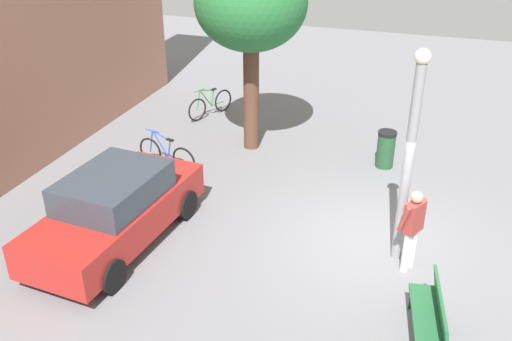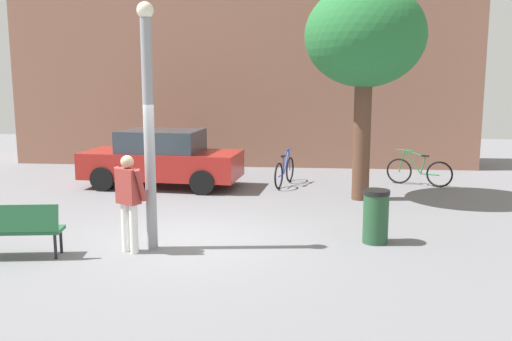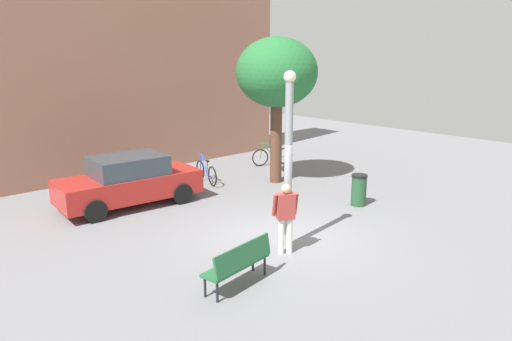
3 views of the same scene
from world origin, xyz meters
The scene contains 10 objects.
ground_plane centered at (0.00, 0.00, 0.00)m, with size 36.00×36.00×0.00m, color slate.
building_facade centered at (0.00, 9.52, 4.73)m, with size 15.44×2.00×9.47m, color #9E6B56.
lamppost centered at (-0.35, -0.49, 2.25)m, with size 0.28×0.28×4.17m.
person_by_lamppost centered at (-0.67, -0.73, 0.97)m, with size 0.63×0.49×1.67m.
park_bench centered at (-2.50, -1.25, 0.55)m, with size 1.65×0.71×0.92m.
plaza_tree centered at (3.58, 3.88, 3.85)m, with size 2.82×2.82×5.11m.
bicycle_blue centered at (1.66, 5.50, 0.38)m, with size 0.47×1.77×0.97m.
bicycle_green centered at (5.33, 5.84, 0.38)m, with size 1.67×0.78×0.97m.
parked_car_red centered at (-1.63, 4.93, 0.77)m, with size 4.32×2.08×1.55m.
trash_bin centered at (3.55, 0.24, 0.49)m, with size 0.48×0.48×0.97m.
Camera 3 is at (-7.93, -7.71, 4.50)m, focal length 32.63 mm.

